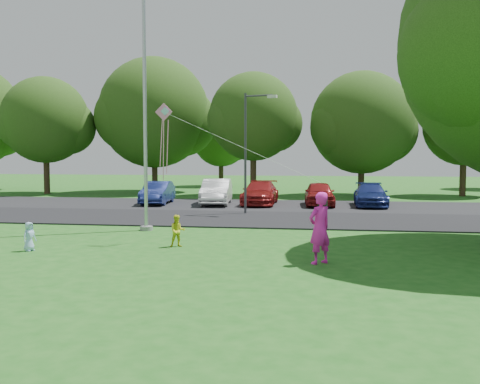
# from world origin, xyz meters

# --- Properties ---
(ground) EXTENTS (120.00, 120.00, 0.00)m
(ground) POSITION_xyz_m (0.00, 0.00, 0.00)
(ground) COLOR #1C5A17
(ground) RESTS_ON ground
(park_road) EXTENTS (60.00, 6.00, 0.06)m
(park_road) POSITION_xyz_m (0.00, 9.00, 0.03)
(park_road) COLOR black
(park_road) RESTS_ON ground
(parking_strip) EXTENTS (42.00, 7.00, 0.06)m
(parking_strip) POSITION_xyz_m (0.00, 15.50, 0.03)
(parking_strip) COLOR black
(parking_strip) RESTS_ON ground
(flagpole) EXTENTS (0.50, 0.50, 10.00)m
(flagpole) POSITION_xyz_m (-3.50, 5.00, 4.17)
(flagpole) COLOR #B7BABF
(flagpole) RESTS_ON ground
(street_lamp) EXTENTS (1.64, 0.55, 5.90)m
(street_lamp) POSITION_xyz_m (-0.25, 11.01, 3.55)
(street_lamp) COLOR #3F3F44
(street_lamp) RESTS_ON ground
(trash_can) EXTENTS (0.52, 0.52, 0.83)m
(trash_can) POSITION_xyz_m (3.28, 12.10, 0.42)
(trash_can) COLOR black
(trash_can) RESTS_ON ground
(tree_row) EXTENTS (64.35, 11.94, 10.88)m
(tree_row) POSITION_xyz_m (1.59, 24.23, 5.71)
(tree_row) COLOR #332316
(tree_row) RESTS_ON ground
(horizon_trees) EXTENTS (77.46, 7.20, 7.02)m
(horizon_trees) POSITION_xyz_m (4.06, 33.88, 4.30)
(horizon_trees) COLOR #332316
(horizon_trees) RESTS_ON ground
(parked_cars) EXTENTS (13.99, 4.90, 1.47)m
(parked_cars) POSITION_xyz_m (0.18, 15.57, 0.74)
(parked_cars) COLOR navy
(parked_cars) RESTS_ON ground
(woman) EXTENTS (0.83, 0.82, 1.94)m
(woman) POSITION_xyz_m (3.16, -0.43, 0.97)
(woman) COLOR #FE21BC
(woman) RESTS_ON ground
(child_yellow) EXTENTS (0.61, 0.55, 1.02)m
(child_yellow) POSITION_xyz_m (-1.31, 1.55, 0.51)
(child_yellow) COLOR yellow
(child_yellow) RESTS_ON ground
(child_blue) EXTENTS (0.42, 0.51, 0.89)m
(child_blue) POSITION_xyz_m (-5.58, 0.18, 0.44)
(child_blue) COLOR #A3CBFA
(child_blue) RESTS_ON ground
(kite) EXTENTS (5.43, 3.07, 2.56)m
(kite) POSITION_xyz_m (-1.85, 2.31, 3.86)
(kite) COLOR pink
(kite) RESTS_ON ground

